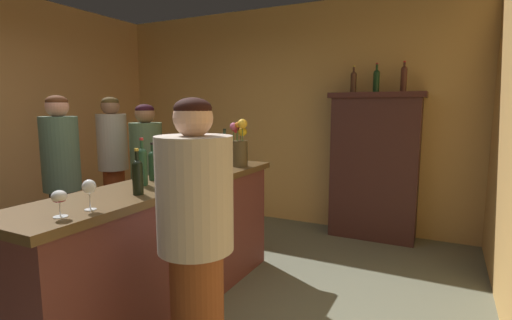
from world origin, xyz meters
TOP-DOWN VIEW (x-y plane):
  - wall_back at (0.00, 2.91)m, footprint 4.96×0.12m
  - bar_counter at (0.21, 0.31)m, footprint 0.55×2.37m
  - display_cabinet at (1.28, 2.64)m, footprint 1.03×0.37m
  - wine_bottle_malbec at (0.36, 0.09)m, footprint 0.06×0.06m
  - wine_bottle_merlot at (0.17, 0.13)m, footprint 0.06×0.06m
  - wine_bottle_rose at (0.34, -0.09)m, footprint 0.06×0.06m
  - wine_bottle_chardonnay at (0.17, 0.71)m, footprint 0.07×0.07m
  - wine_bottle_syrah at (0.13, 1.26)m, footprint 0.08×0.08m
  - wine_bottle_pinot at (0.11, 0.30)m, footprint 0.06×0.06m
  - wine_glass_front at (0.35, -0.62)m, footprint 0.07×0.07m
  - wine_glass_mid at (0.37, -0.47)m, footprint 0.07×0.07m
  - flower_arrangement at (0.36, 1.15)m, footprint 0.18×0.15m
  - cheese_plate at (0.25, 0.62)m, footprint 0.14×0.14m
  - display_bottle_left at (1.01, 2.64)m, footprint 0.07×0.07m
  - display_bottle_midleft at (1.27, 2.64)m, footprint 0.07×0.07m
  - display_bottle_center at (1.55, 2.64)m, footprint 0.07×0.07m
  - patron_redhead at (-0.74, 1.15)m, footprint 0.33×0.33m
  - patron_in_grey at (-0.92, 0.31)m, footprint 0.30×0.30m
  - patron_near_entrance at (-1.36, 1.27)m, footprint 0.33×0.33m
  - bartender at (0.85, -0.22)m, footprint 0.40×0.40m

SIDE VIEW (x-z plane):
  - bar_counter at x=0.21m, z-range 0.00..0.99m
  - bartender at x=0.85m, z-range 0.06..1.63m
  - patron_redhead at x=-0.74m, z-range 0.08..1.63m
  - display_cabinet at x=1.28m, z-range 0.04..1.71m
  - patron_in_grey at x=-0.92m, z-range 0.09..1.70m
  - patron_near_entrance at x=-1.36m, z-range 0.09..1.71m
  - cheese_plate at x=0.25m, z-range 0.99..1.00m
  - wine_glass_front at x=0.35m, z-range 1.01..1.15m
  - wine_glass_mid at x=0.37m, z-range 1.02..1.18m
  - wine_bottle_rose at x=0.34m, z-range 0.96..1.25m
  - wine_bottle_pinot at x=0.11m, z-range 0.97..1.24m
  - wine_bottle_chardonnay at x=0.17m, z-range 0.97..1.27m
  - wine_bottle_malbec at x=0.36m, z-range 0.96..1.28m
  - wine_bottle_merlot at x=0.17m, z-range 0.97..1.29m
  - wine_bottle_syrah at x=0.13m, z-range 0.97..1.30m
  - flower_arrangement at x=0.36m, z-range 0.98..1.41m
  - wall_back at x=0.00m, z-range 0.00..2.79m
  - display_bottle_left at x=1.01m, z-range 1.66..1.96m
  - display_bottle_midleft at x=1.27m, z-range 1.65..1.98m
  - display_bottle_center at x=1.55m, z-range 1.66..1.99m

